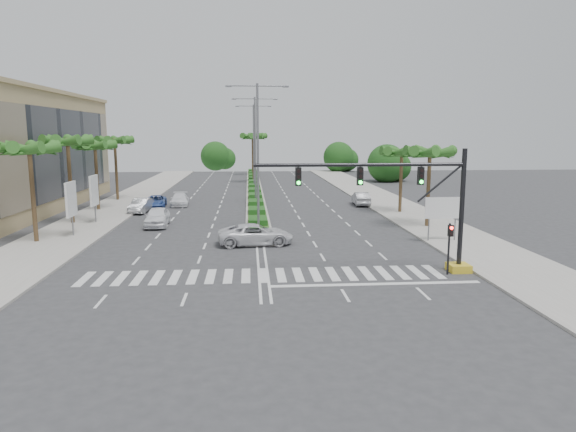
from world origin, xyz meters
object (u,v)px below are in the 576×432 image
car_crossing (256,234)px  car_right (361,199)px  car_parked_c (156,202)px  car_parked_b (141,205)px  car_parked_a (157,217)px  car_parked_d (180,199)px

car_crossing → car_right: car_crossing is taller
car_crossing → car_parked_c: bearing=23.5°
car_parked_c → car_crossing: 22.35m
car_crossing → car_right: 23.16m
car_parked_b → car_parked_c: (0.87, 3.49, -0.08)m
car_right → car_parked_c: bearing=3.4°
car_parked_a → car_crossing: 11.71m
car_parked_b → car_parked_d: car_parked_b is taller
car_parked_b → car_right: bearing=13.9°
car_parked_b → car_crossing: 19.85m
car_parked_b → car_crossing: size_ratio=0.80×
car_parked_c → car_right: bearing=-5.4°
car_parked_a → car_parked_b: size_ratio=1.10×
car_parked_a → car_parked_c: size_ratio=1.04×
car_parked_a → car_parked_d: (0.24, 12.98, -0.14)m
car_parked_d → car_crossing: size_ratio=0.85×
car_parked_c → car_right: (22.73, 0.06, 0.09)m
car_parked_b → car_parked_c: car_parked_b is taller
car_parked_d → car_crossing: car_crossing is taller
car_parked_d → car_crossing: 22.62m
car_parked_a → car_parked_d: size_ratio=1.03×
car_parked_d → car_crossing: (8.22, -21.08, 0.08)m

